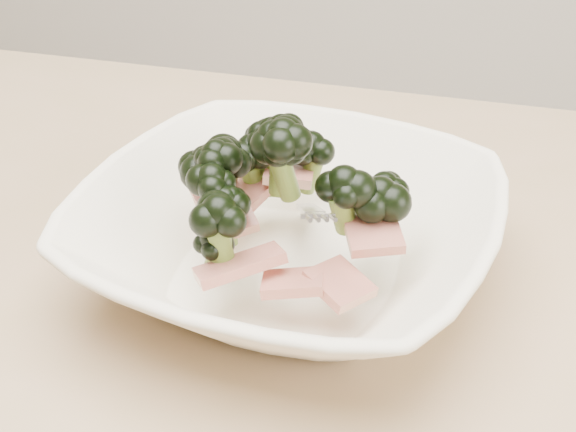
% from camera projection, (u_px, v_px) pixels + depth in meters
% --- Properties ---
extents(dining_table, '(1.20, 0.80, 0.75)m').
position_uv_depth(dining_table, '(135.00, 414.00, 0.58)').
color(dining_table, tan).
rests_on(dining_table, ground).
extents(broccoli_dish, '(0.31, 0.31, 0.13)m').
position_uv_depth(broccoli_dish, '(286.00, 228.00, 0.54)').
color(broccoli_dish, white).
rests_on(broccoli_dish, dining_table).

